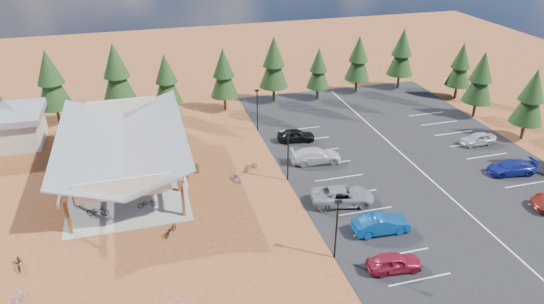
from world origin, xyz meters
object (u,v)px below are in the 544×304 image
object	(u,v)px
bike_pavilion	(123,142)
trash_bin_0	(178,174)
bike_14	(237,177)
car_4	(296,135)
bike_2	(113,165)
car_0	(394,262)
bike_12	(170,230)
lamp_post_1	(288,153)
bike_0	(98,211)
bike_15	(184,179)
lamp_post_0	(337,225)
car_8	(478,139)
bike_1	(100,184)
lamp_post_2	(257,107)
bike_16	(250,166)
bike_3	(98,142)
car_2	(343,196)
car_1	(381,224)
car_3	(316,156)
bike_9	(17,300)
bike_5	(164,185)
bike_4	(147,203)
trash_bin_1	(196,168)
bike_8	(19,262)
bike_7	(161,143)
car_7	(512,167)
bike_6	(162,158)

from	to	relation	value
bike_pavilion	trash_bin_0	bearing A→B (deg)	-19.86
bike_14	car_4	xyz separation A→B (m)	(8.24, 6.77, 0.30)
bike_2	car_0	xyz separation A→B (m)	(20.00, -21.16, 0.14)
bike_12	bike_14	bearing A→B (deg)	-100.43
bike_12	lamp_post_1	bearing A→B (deg)	-119.32
bike_12	bike_0	bearing A→B (deg)	-1.08
bike_15	bike_12	bearing A→B (deg)	111.22
lamp_post_0	car_8	distance (m)	26.62
bike_1	car_0	distance (m)	27.58
lamp_post_2	bike_16	size ratio (longest dim) A/B	3.01
bike_3	car_2	bearing A→B (deg)	-112.54
bike_2	bike_15	bearing A→B (deg)	-138.92
bike_12	bike_1	bearing A→B (deg)	-22.03
lamp_post_0	car_1	world-z (taller)	lamp_post_0
car_4	car_3	bearing A→B (deg)	-166.30
bike_3	bike_9	distance (m)	23.63
car_8	car_4	bearing A→B (deg)	-106.65
bike_5	car_0	world-z (taller)	car_0
lamp_post_1	bike_0	world-z (taller)	lamp_post_1
bike_0	car_4	size ratio (longest dim) A/B	0.45
bike_1	bike_2	bearing A→B (deg)	-27.10
bike_12	bike_4	bearing A→B (deg)	-34.39
bike_pavilion	lamp_post_2	size ratio (longest dim) A/B	3.77
bike_15	bike_16	size ratio (longest dim) A/B	1.00
trash_bin_1	bike_3	world-z (taller)	bike_3
bike_4	car_4	size ratio (longest dim) A/B	0.39
bike_16	car_3	size ratio (longest dim) A/B	0.33
trash_bin_0	car_2	bearing A→B (deg)	-31.92
bike_pavilion	bike_0	world-z (taller)	bike_pavilion
bike_2	bike_4	bearing A→B (deg)	-173.26
bike_3	car_3	world-z (taller)	car_3
bike_pavilion	bike_12	size ratio (longest dim) A/B	11.93
bike_8	bike_14	distance (m)	19.85
bike_3	bike_4	bearing A→B (deg)	-144.73
lamp_post_1	trash_bin_1	bearing A→B (deg)	154.55
lamp_post_1	car_1	xyz separation A→B (m)	(4.84, -10.06, -2.15)
car_4	car_8	bearing A→B (deg)	-99.14
car_3	car_8	bearing A→B (deg)	-86.98
bike_0	bike_2	xyz separation A→B (m)	(1.21, 8.14, -0.00)
trash_bin_0	bike_14	distance (m)	5.81
bike_16	car_0	size ratio (longest dim) A/B	0.42
bike_7	car_0	size ratio (longest dim) A/B	0.39
bike_8	car_4	xyz separation A→B (m)	(26.42, 14.74, 0.29)
bike_5	car_4	size ratio (longest dim) A/B	0.37
bike_9	car_7	xyz separation A→B (m)	(44.16, 6.03, 0.24)
lamp_post_2	bike_7	bearing A→B (deg)	-172.12
trash_bin_0	bike_6	distance (m)	3.92
lamp_post_2	car_3	xyz separation A→B (m)	(3.91, -9.33, -2.18)
bike_3	bike_8	world-z (taller)	bike_3
lamp_post_2	car_1	world-z (taller)	lamp_post_2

